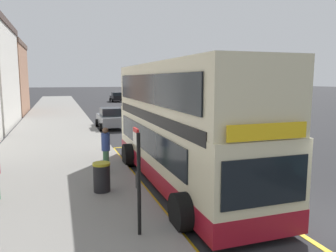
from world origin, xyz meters
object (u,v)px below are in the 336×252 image
parked_car_black_ahead (117,97)px  pedestrian_waiting_near_sign (106,148)px  double_decker_bus (181,128)px  parked_car_grey_across (111,118)px  litter_bin (102,177)px  bus_stop_sign (138,172)px

parked_car_black_ahead → pedestrian_waiting_near_sign: size_ratio=2.32×
double_decker_bus → parked_car_grey_across: size_ratio=2.50×
parked_car_black_ahead → parked_car_grey_across: same height
pedestrian_waiting_near_sign → parked_car_grey_across: bearing=80.5°
litter_bin → bus_stop_sign: bearing=-81.9°
double_decker_bus → parked_car_grey_across: bearing=91.6°
bus_stop_sign → parked_car_black_ahead: (7.77, 48.92, -0.86)m
parked_car_black_ahead → litter_bin: size_ratio=4.32×
pedestrian_waiting_near_sign → parked_car_black_ahead: bearing=79.8°
bus_stop_sign → parked_car_grey_across: bearing=83.4°
pedestrian_waiting_near_sign → litter_bin: 2.38m
double_decker_bus → parked_car_black_ahead: double_decker_bus is taller
bus_stop_sign → litter_bin: size_ratio=2.62×
parked_car_grey_across → pedestrian_waiting_near_sign: (-2.13, -12.77, 0.33)m
pedestrian_waiting_near_sign → double_decker_bus: bearing=-35.1°
parked_car_grey_across → pedestrian_waiting_near_sign: 12.95m
double_decker_bus → pedestrian_waiting_near_sign: size_ratio=5.82×
litter_bin → parked_car_black_ahead: bearing=79.8°
parked_car_grey_across → pedestrian_waiting_near_sign: size_ratio=2.32×
parked_car_black_ahead → double_decker_bus: bearing=-94.4°
pedestrian_waiting_near_sign → litter_bin: (-0.46, -2.28, -0.50)m
double_decker_bus → bus_stop_sign: 4.57m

